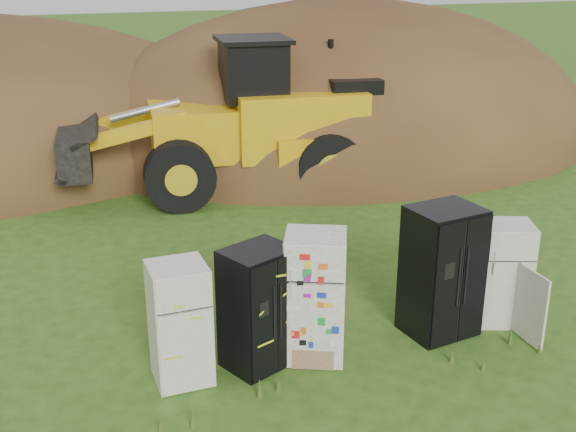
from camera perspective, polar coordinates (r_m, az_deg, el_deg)
name	(u,v)px	position (r m, az deg, el deg)	size (l,w,h in m)	color
ground	(356,346)	(10.66, 5.37, -10.18)	(120.00, 120.00, 0.00)	#285316
fridge_leftmost	(180,323)	(9.59, -8.54, -8.38)	(0.73, 0.70, 1.65)	white
fridge_black_side	(258,308)	(9.81, -2.38, -7.26)	(0.89, 0.71, 1.71)	black
fridge_sticker	(315,296)	(9.98, 2.15, -6.37)	(0.82, 0.75, 1.83)	white
fridge_black_right	(441,271)	(10.79, 12.03, -4.29)	(0.98, 0.82, 1.96)	black
fridge_open_door	(504,273)	(11.41, 16.68, -4.34)	(0.72, 0.67, 1.59)	white
wheel_loader	(216,117)	(16.78, -5.72, 7.78)	(7.32, 2.97, 3.54)	gold
dirt_mound_right	(341,140)	(21.84, 4.20, 6.00)	(15.64, 11.47, 8.23)	#462516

